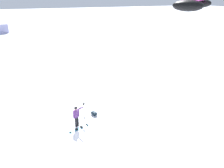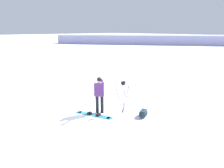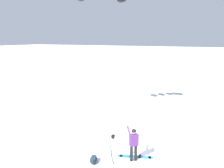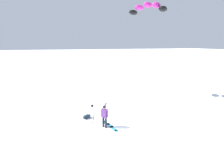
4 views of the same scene
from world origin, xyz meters
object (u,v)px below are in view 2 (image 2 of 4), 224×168
Objects in this scene: snowboard at (94,115)px; gear_bag_large at (143,113)px; snowboarder at (99,92)px; camera_tripod at (123,91)px.

gear_bag_large reaches higher than snowboard.
snowboard is (0.04, -0.38, -0.96)m from snowboarder.
camera_tripod is (-0.88, -0.32, 0.87)m from gear_bag_large.
gear_bag_large is 0.52× the size of camera_tripod.
camera_tripod is (0.74, 0.72, 0.04)m from snowboarder.
gear_bag_large is 1.28m from camera_tripod.
camera_tripod is at bearing -159.99° from gear_bag_large.
snowboard is at bearing -83.47° from snowboarder.
camera_tripod reaches higher than gear_bag_large.
snowboarder is at bearing 96.53° from snowboard.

